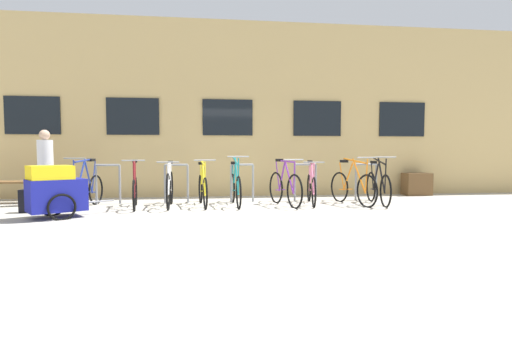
{
  "coord_description": "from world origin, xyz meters",
  "views": [
    {
      "loc": [
        -0.53,
        -7.19,
        1.12
      ],
      "look_at": [
        0.55,
        1.6,
        0.55
      ],
      "focal_mm": 27.69,
      "sensor_mm": 36.0,
      "label": 1
    }
  ],
  "objects_px": {
    "bicycle_maroon": "(135,190)",
    "person_by_bench": "(45,162)",
    "bicycle_blue": "(86,189)",
    "bicycle_yellow": "(203,188)",
    "bicycle_pink": "(311,187)",
    "wooden_bench": "(7,187)",
    "bicycle_orange": "(352,187)",
    "bicycle_white": "(170,188)",
    "bike_trailer": "(55,191)",
    "bicycle_purple": "(285,187)",
    "bicycle_teal": "(235,188)",
    "planter_box": "(417,184)",
    "bicycle_black": "(378,187)",
    "backpack": "(28,201)"
  },
  "relations": [
    {
      "from": "bicycle_black",
      "to": "bicycle_pink",
      "type": "bearing_deg",
      "value": 173.48
    },
    {
      "from": "bicycle_yellow",
      "to": "bicycle_black",
      "type": "distance_m",
      "value": 3.9
    },
    {
      "from": "bicycle_orange",
      "to": "person_by_bench",
      "type": "bearing_deg",
      "value": 174.08
    },
    {
      "from": "bicycle_maroon",
      "to": "bicycle_pink",
      "type": "bearing_deg",
      "value": 2.46
    },
    {
      "from": "bicycle_pink",
      "to": "bicycle_teal",
      "type": "xyz_separation_m",
      "value": [
        -1.7,
        -0.02,
        0.01
      ]
    },
    {
      "from": "planter_box",
      "to": "bicycle_maroon",
      "type": "bearing_deg",
      "value": -167.1
    },
    {
      "from": "bicycle_orange",
      "to": "bicycle_maroon",
      "type": "height_order",
      "value": "bicycle_orange"
    },
    {
      "from": "bicycle_pink",
      "to": "bicycle_teal",
      "type": "distance_m",
      "value": 1.7
    },
    {
      "from": "bicycle_blue",
      "to": "planter_box",
      "type": "bearing_deg",
      "value": 9.85
    },
    {
      "from": "person_by_bench",
      "to": "wooden_bench",
      "type": "bearing_deg",
      "value": 156.46
    },
    {
      "from": "bicycle_pink",
      "to": "person_by_bench",
      "type": "bearing_deg",
      "value": 174.83
    },
    {
      "from": "bicycle_black",
      "to": "bike_trailer",
      "type": "height_order",
      "value": "bicycle_black"
    },
    {
      "from": "bike_trailer",
      "to": "bicycle_yellow",
      "type": "bearing_deg",
      "value": 27.71
    },
    {
      "from": "bicycle_teal",
      "to": "bicycle_yellow",
      "type": "bearing_deg",
      "value": 177.77
    },
    {
      "from": "bicycle_orange",
      "to": "wooden_bench",
      "type": "bearing_deg",
      "value": 171.61
    },
    {
      "from": "backpack",
      "to": "wooden_bench",
      "type": "bearing_deg",
      "value": 122.45
    },
    {
      "from": "bicycle_orange",
      "to": "person_by_bench",
      "type": "xyz_separation_m",
      "value": [
        -6.71,
        0.7,
        0.55
      ]
    },
    {
      "from": "bike_trailer",
      "to": "wooden_bench",
      "type": "xyz_separation_m",
      "value": [
        -1.88,
        2.3,
        -0.11
      ]
    },
    {
      "from": "bicycle_blue",
      "to": "bicycle_teal",
      "type": "bearing_deg",
      "value": -1.37
    },
    {
      "from": "bicycle_purple",
      "to": "bicycle_blue",
      "type": "distance_m",
      "value": 4.22
    },
    {
      "from": "bicycle_black",
      "to": "backpack",
      "type": "height_order",
      "value": "bicycle_black"
    },
    {
      "from": "bicycle_orange",
      "to": "bicycle_maroon",
      "type": "xyz_separation_m",
      "value": [
        -4.7,
        0.01,
        -0.03
      ]
    },
    {
      "from": "bicycle_orange",
      "to": "bicycle_teal",
      "type": "bearing_deg",
      "value": 176.78
    },
    {
      "from": "bicycle_maroon",
      "to": "bicycle_orange",
      "type": "bearing_deg",
      "value": -0.08
    },
    {
      "from": "bicycle_white",
      "to": "bicycle_blue",
      "type": "distance_m",
      "value": 1.75
    },
    {
      "from": "bicycle_teal",
      "to": "bicycle_blue",
      "type": "height_order",
      "value": "bicycle_teal"
    },
    {
      "from": "bicycle_maroon",
      "to": "bicycle_purple",
      "type": "bearing_deg",
      "value": -0.06
    },
    {
      "from": "bike_trailer",
      "to": "backpack",
      "type": "bearing_deg",
      "value": 136.58
    },
    {
      "from": "bicycle_purple",
      "to": "bicycle_blue",
      "type": "bearing_deg",
      "value": 177.04
    },
    {
      "from": "bicycle_maroon",
      "to": "bicycle_teal",
      "type": "distance_m",
      "value": 2.11
    },
    {
      "from": "backpack",
      "to": "bicycle_yellow",
      "type": "bearing_deg",
      "value": 7.63
    },
    {
      "from": "bicycle_pink",
      "to": "bicycle_teal",
      "type": "height_order",
      "value": "bicycle_teal"
    },
    {
      "from": "bicycle_orange",
      "to": "wooden_bench",
      "type": "distance_m",
      "value": 7.81
    },
    {
      "from": "bicycle_teal",
      "to": "bicycle_orange",
      "type": "bearing_deg",
      "value": -3.22
    },
    {
      "from": "bicycle_yellow",
      "to": "bike_trailer",
      "type": "bearing_deg",
      "value": -152.29
    },
    {
      "from": "bicycle_yellow",
      "to": "wooden_bench",
      "type": "distance_m",
      "value": 4.53
    },
    {
      "from": "bicycle_pink",
      "to": "bicycle_blue",
      "type": "relative_size",
      "value": 1.07
    },
    {
      "from": "bicycle_yellow",
      "to": "backpack",
      "type": "height_order",
      "value": "bicycle_yellow"
    },
    {
      "from": "planter_box",
      "to": "bicycle_teal",
      "type": "bearing_deg",
      "value": -163.44
    },
    {
      "from": "bicycle_teal",
      "to": "bike_trailer",
      "type": "distance_m",
      "value": 3.5
    },
    {
      "from": "bicycle_pink",
      "to": "wooden_bench",
      "type": "bearing_deg",
      "value": 171.92
    },
    {
      "from": "bicycle_blue",
      "to": "bicycle_yellow",
      "type": "bearing_deg",
      "value": -1.12
    },
    {
      "from": "bicycle_white",
      "to": "bike_trailer",
      "type": "height_order",
      "value": "bicycle_white"
    },
    {
      "from": "bike_trailer",
      "to": "person_by_bench",
      "type": "relative_size",
      "value": 0.85
    },
    {
      "from": "bicycle_maroon",
      "to": "person_by_bench",
      "type": "distance_m",
      "value": 2.2
    },
    {
      "from": "bike_trailer",
      "to": "wooden_bench",
      "type": "height_order",
      "value": "bike_trailer"
    },
    {
      "from": "bicycle_yellow",
      "to": "bike_trailer",
      "type": "height_order",
      "value": "bicycle_yellow"
    },
    {
      "from": "bicycle_purple",
      "to": "bike_trailer",
      "type": "height_order",
      "value": "bicycle_purple"
    },
    {
      "from": "bicycle_yellow",
      "to": "person_by_bench",
      "type": "bearing_deg",
      "value": 171.28
    },
    {
      "from": "wooden_bench",
      "to": "planter_box",
      "type": "xyz_separation_m",
      "value": [
        10.16,
        0.5,
        -0.07
      ]
    }
  ]
}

